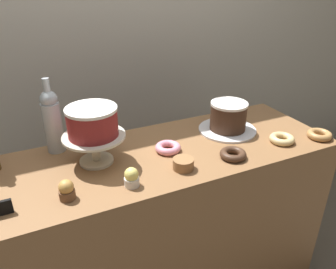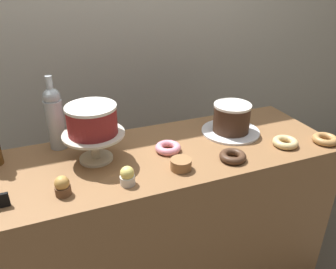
# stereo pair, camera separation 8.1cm
# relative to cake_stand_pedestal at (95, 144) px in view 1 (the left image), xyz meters

# --- Properties ---
(back_wall) EXTENTS (6.00, 0.05, 2.60)m
(back_wall) POSITION_rel_cake_stand_pedestal_xyz_m (0.30, 0.81, 0.29)
(back_wall) COLOR #BCB7A8
(back_wall) RESTS_ON ground_plane
(display_counter) EXTENTS (1.50, 0.55, 0.93)m
(display_counter) POSITION_rel_cake_stand_pedestal_xyz_m (0.30, -0.04, -0.55)
(display_counter) COLOR brown
(display_counter) RESTS_ON ground_plane
(cake_stand_pedestal) EXTENTS (0.25, 0.25, 0.12)m
(cake_stand_pedestal) POSITION_rel_cake_stand_pedestal_xyz_m (0.00, 0.00, 0.00)
(cake_stand_pedestal) COLOR beige
(cake_stand_pedestal) RESTS_ON display_counter
(white_layer_cake) EXTENTS (0.20, 0.20, 0.12)m
(white_layer_cake) POSITION_rel_cake_stand_pedestal_xyz_m (-0.00, -0.00, 0.10)
(white_layer_cake) COLOR maroon
(white_layer_cake) RESTS_ON cake_stand_pedestal
(silver_serving_platter) EXTENTS (0.28, 0.28, 0.01)m
(silver_serving_platter) POSITION_rel_cake_stand_pedestal_xyz_m (0.65, 0.02, -0.08)
(silver_serving_platter) COLOR white
(silver_serving_platter) RESTS_ON display_counter
(chocolate_round_cake) EXTENTS (0.18, 0.18, 0.14)m
(chocolate_round_cake) POSITION_rel_cake_stand_pedestal_xyz_m (0.65, 0.02, -0.01)
(chocolate_round_cake) COLOR #3D2619
(chocolate_round_cake) RESTS_ON silver_serving_platter
(wine_bottle_clear) EXTENTS (0.08, 0.08, 0.33)m
(wine_bottle_clear) POSITION_rel_cake_stand_pedestal_xyz_m (-0.13, 0.17, 0.06)
(wine_bottle_clear) COLOR #B2BCC1
(wine_bottle_clear) RESTS_ON display_counter
(cupcake_caramel) EXTENTS (0.06, 0.06, 0.07)m
(cupcake_caramel) POSITION_rel_cake_stand_pedestal_xyz_m (-0.15, -0.20, -0.05)
(cupcake_caramel) COLOR brown
(cupcake_caramel) RESTS_ON display_counter
(cupcake_lemon) EXTENTS (0.06, 0.06, 0.07)m
(cupcake_lemon) POSITION_rel_cake_stand_pedestal_xyz_m (0.07, -0.22, -0.05)
(cupcake_lemon) COLOR white
(cupcake_lemon) RESTS_ON display_counter
(donut_pink) EXTENTS (0.11, 0.11, 0.03)m
(donut_pink) POSITION_rel_cake_stand_pedestal_xyz_m (0.31, -0.04, -0.07)
(donut_pink) COLOR pink
(donut_pink) RESTS_ON display_counter
(donut_chocolate) EXTENTS (0.11, 0.11, 0.03)m
(donut_chocolate) POSITION_rel_cake_stand_pedestal_xyz_m (0.53, -0.21, -0.07)
(donut_chocolate) COLOR #472D1E
(donut_chocolate) RESTS_ON display_counter
(donut_glazed) EXTENTS (0.11, 0.11, 0.03)m
(donut_glazed) POSITION_rel_cake_stand_pedestal_xyz_m (0.81, -0.19, -0.07)
(donut_glazed) COLOR #E0C17F
(donut_glazed) RESTS_ON display_counter
(donut_maple) EXTENTS (0.11, 0.11, 0.03)m
(donut_maple) POSITION_rel_cake_stand_pedestal_xyz_m (1.00, -0.23, -0.07)
(donut_maple) COLOR #B27F47
(donut_maple) RESTS_ON display_counter
(cookie_stack) EXTENTS (0.08, 0.08, 0.04)m
(cookie_stack) POSITION_rel_cake_stand_pedestal_xyz_m (0.30, -0.20, -0.06)
(cookie_stack) COLOR olive
(cookie_stack) RESTS_ON display_counter
(price_sign_chalkboard) EXTENTS (0.07, 0.01, 0.05)m
(price_sign_chalkboard) POSITION_rel_cake_stand_pedestal_xyz_m (-0.36, -0.19, -0.06)
(price_sign_chalkboard) COLOR black
(price_sign_chalkboard) RESTS_ON display_counter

